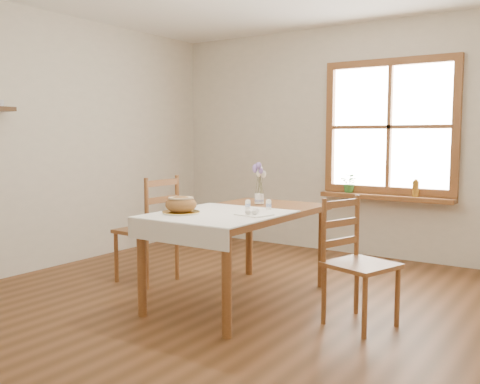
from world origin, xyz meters
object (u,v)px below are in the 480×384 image
object	(u,v)px
flower_vase	(259,200)
dining_table	(240,221)
chair_right	(361,263)
chair_left	(146,229)
bread_plate	(181,212)

from	to	relation	value
flower_vase	dining_table	bearing A→B (deg)	-81.03
chair_right	chair_left	bearing A→B (deg)	106.99
chair_left	bread_plate	xyz separation A→B (m)	(0.82, -0.46, 0.27)
dining_table	chair_right	world-z (taller)	chair_right
chair_right	bread_plate	world-z (taller)	chair_right
chair_left	chair_right	distance (m)	2.10
flower_vase	bread_plate	bearing A→B (deg)	-101.66
bread_plate	flower_vase	world-z (taller)	flower_vase
dining_table	chair_left	world-z (taller)	chair_left
dining_table	chair_left	xyz separation A→B (m)	(-1.05, 0.00, -0.17)
bread_plate	flower_vase	size ratio (longest dim) A/B	3.13
chair_left	chair_right	xyz separation A→B (m)	(2.10, -0.02, -0.04)
dining_table	chair_right	size ratio (longest dim) A/B	1.75
chair_left	chair_right	size ratio (longest dim) A/B	1.09
chair_right	flower_vase	world-z (taller)	chair_right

